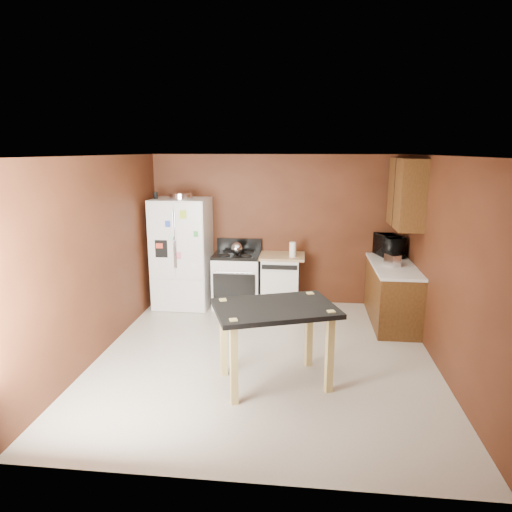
% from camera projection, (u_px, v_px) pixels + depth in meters
% --- Properties ---
extents(floor, '(4.50, 4.50, 0.00)m').
position_uv_depth(floor, '(265.00, 357.00, 5.78)').
color(floor, beige).
rests_on(floor, ground).
extents(ceiling, '(4.50, 4.50, 0.00)m').
position_uv_depth(ceiling, '(266.00, 156.00, 5.22)').
color(ceiling, white).
rests_on(ceiling, ground).
extents(wall_back, '(4.20, 0.00, 4.20)m').
position_uv_depth(wall_back, '(277.00, 230.00, 7.68)').
color(wall_back, '#552816').
rests_on(wall_back, ground).
extents(wall_front, '(4.20, 0.00, 4.20)m').
position_uv_depth(wall_front, '(238.00, 335.00, 3.32)').
color(wall_front, '#552816').
rests_on(wall_front, ground).
extents(wall_left, '(0.00, 4.50, 4.50)m').
position_uv_depth(wall_left, '(99.00, 257.00, 5.72)').
color(wall_left, '#552816').
rests_on(wall_left, ground).
extents(wall_right, '(0.00, 4.50, 4.50)m').
position_uv_depth(wall_right, '(446.00, 266.00, 5.28)').
color(wall_right, '#552816').
rests_on(wall_right, ground).
extents(roasting_pan, '(0.38, 0.38, 0.09)m').
position_uv_depth(roasting_pan, '(181.00, 196.00, 7.29)').
color(roasting_pan, silver).
rests_on(roasting_pan, refrigerator).
extents(pen_cup, '(0.07, 0.07, 0.11)m').
position_uv_depth(pen_cup, '(156.00, 195.00, 7.32)').
color(pen_cup, black).
rests_on(pen_cup, refrigerator).
extents(kettle, '(0.20, 0.20, 0.20)m').
position_uv_depth(kettle, '(237.00, 248.00, 7.44)').
color(kettle, silver).
rests_on(kettle, gas_range).
extents(paper_towel, '(0.10, 0.10, 0.24)m').
position_uv_depth(paper_towel, '(293.00, 250.00, 7.29)').
color(paper_towel, white).
rests_on(paper_towel, dishwasher).
extents(green_canister, '(0.10, 0.10, 0.10)m').
position_uv_depth(green_canister, '(293.00, 251.00, 7.49)').
color(green_canister, '#46B76B').
rests_on(green_canister, dishwasher).
extents(toaster, '(0.22, 0.27, 0.17)m').
position_uv_depth(toaster, '(392.00, 260.00, 6.71)').
color(toaster, silver).
rests_on(toaster, right_cabinets).
extents(microwave, '(0.53, 0.65, 0.31)m').
position_uv_depth(microwave, '(389.00, 246.00, 7.32)').
color(microwave, black).
rests_on(microwave, right_cabinets).
extents(refrigerator, '(0.90, 0.80, 1.80)m').
position_uv_depth(refrigerator, '(182.00, 253.00, 7.55)').
color(refrigerator, white).
rests_on(refrigerator, ground).
extents(gas_range, '(0.76, 0.68, 1.10)m').
position_uv_depth(gas_range, '(237.00, 279.00, 7.61)').
color(gas_range, white).
rests_on(gas_range, ground).
extents(dishwasher, '(0.78, 0.63, 0.89)m').
position_uv_depth(dishwasher, '(280.00, 281.00, 7.56)').
color(dishwasher, white).
rests_on(dishwasher, ground).
extents(right_cabinets, '(0.63, 1.58, 2.45)m').
position_uv_depth(right_cabinets, '(396.00, 264.00, 6.82)').
color(right_cabinets, brown).
rests_on(right_cabinets, ground).
extents(island, '(1.51, 1.25, 0.93)m').
position_uv_depth(island, '(275.00, 318.00, 4.98)').
color(island, black).
rests_on(island, ground).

